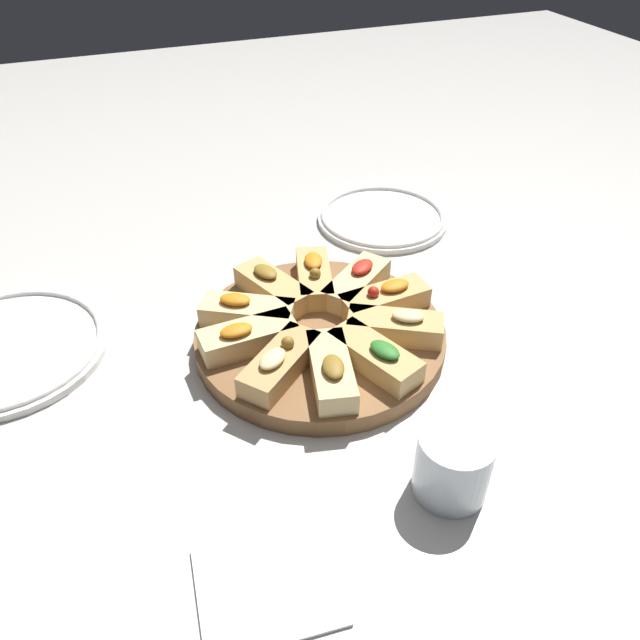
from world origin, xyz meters
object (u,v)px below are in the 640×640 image
at_px(plate_left, 6,349).
at_px(plate_right, 382,217).
at_px(napkin_stack, 268,585).
at_px(serving_board, 320,336).
at_px(water_glass, 453,464).

distance_m(plate_left, plate_right, 0.62).
height_order(plate_left, napkin_stack, plate_left).
bearing_deg(plate_left, serving_board, -18.39).
bearing_deg(water_glass, plate_left, 137.54).
height_order(plate_right, napkin_stack, plate_right).
height_order(plate_left, plate_right, same).
height_order(plate_right, water_glass, water_glass).
relative_size(serving_board, napkin_stack, 2.59).
bearing_deg(plate_left, water_glass, -42.46).
distance_m(serving_board, water_glass, 0.27).
relative_size(plate_left, plate_right, 1.15).
xyz_separation_m(plate_right, napkin_stack, (-0.38, -0.57, -0.00)).
bearing_deg(serving_board, plate_right, 50.61).
bearing_deg(napkin_stack, serving_board, 61.03).
distance_m(water_glass, napkin_stack, 0.21).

